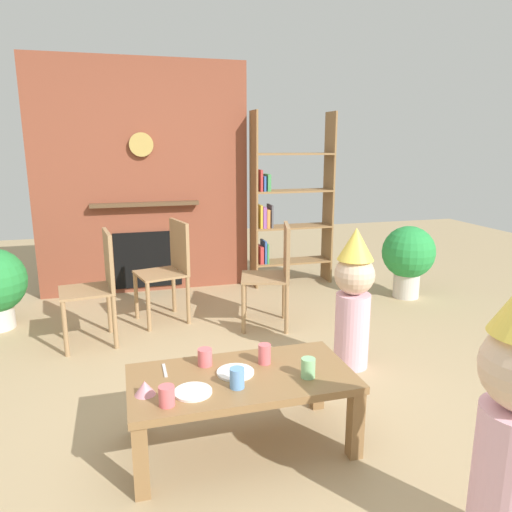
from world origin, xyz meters
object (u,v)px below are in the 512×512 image
(coffee_table, at_px, (242,386))
(paper_cup_near_left, at_px, (167,396))
(child_in_pink, at_px, (354,295))
(dining_chair_right, at_px, (276,269))
(paper_cup_near_right, at_px, (237,378))
(birthday_cake_slice, at_px, (145,388))
(paper_plate_front, at_px, (193,392))
(bookshelf, at_px, (286,207))
(paper_plate_rear, at_px, (235,372))
(paper_cup_center, at_px, (265,354))
(dining_chair_middle, at_px, (170,265))
(potted_plant_tall, at_px, (408,256))
(paper_cup_far_right, at_px, (205,357))
(paper_cup_far_left, at_px, (308,368))
(dining_chair_left, at_px, (98,281))

(coffee_table, distance_m, paper_cup_near_left, 0.45)
(child_in_pink, relative_size, dining_chair_right, 1.12)
(paper_cup_near_right, bearing_deg, birthday_cake_slice, 172.98)
(paper_cup_near_right, relative_size, paper_plate_front, 0.55)
(coffee_table, bearing_deg, child_in_pink, 35.43)
(coffee_table, relative_size, child_in_pink, 1.14)
(bookshelf, bearing_deg, paper_cup_near_right, -113.32)
(dining_chair_right, bearing_deg, paper_cup_near_right, 81.94)
(bookshelf, distance_m, paper_plate_rear, 3.10)
(bookshelf, relative_size, paper_cup_center, 17.49)
(paper_plate_rear, distance_m, child_in_pink, 1.22)
(paper_plate_front, bearing_deg, child_in_pink, 33.02)
(bookshelf, distance_m, dining_chair_middle, 1.64)
(paper_plate_front, bearing_deg, birthday_cake_slice, 167.53)
(birthday_cake_slice, height_order, potted_plant_tall, potted_plant_tall)
(bookshelf, xyz_separation_m, paper_cup_center, (-1.07, -2.73, -0.41))
(paper_cup_far_right, relative_size, birthday_cake_slice, 0.92)
(birthday_cake_slice, bearing_deg, paper_cup_far_left, -3.41)
(bookshelf, bearing_deg, paper_cup_center, -111.32)
(paper_cup_far_right, xyz_separation_m, potted_plant_tall, (2.43, 1.83, -0.01))
(paper_cup_far_left, height_order, birthday_cake_slice, paper_cup_far_left)
(paper_cup_near_right, distance_m, paper_cup_far_right, 0.30)
(paper_plate_rear, distance_m, dining_chair_left, 1.77)
(paper_cup_far_left, xyz_separation_m, dining_chair_right, (0.38, 1.71, 0.05))
(paper_cup_near_left, bearing_deg, dining_chair_middle, 83.54)
(potted_plant_tall, bearing_deg, dining_chair_right, -165.56)
(paper_plate_front, bearing_deg, dining_chair_right, 60.39)
(paper_cup_far_left, relative_size, dining_chair_left, 0.11)
(birthday_cake_slice, xyz_separation_m, dining_chair_middle, (0.34, 2.07, 0.07))
(birthday_cake_slice, height_order, dining_chair_middle, dining_chair_middle)
(paper_plate_front, bearing_deg, paper_cup_far_right, 68.92)
(child_in_pink, bearing_deg, dining_chair_right, -108.13)
(paper_cup_near_left, distance_m, dining_chair_left, 1.87)
(coffee_table, height_order, potted_plant_tall, potted_plant_tall)
(bookshelf, height_order, coffee_table, bookshelf)
(birthday_cake_slice, distance_m, dining_chair_left, 1.73)
(paper_cup_center, xyz_separation_m, paper_plate_rear, (-0.18, -0.07, -0.05))
(paper_cup_far_right, bearing_deg, child_in_pink, 25.04)
(bookshelf, height_order, paper_cup_center, bookshelf)
(paper_plate_front, relative_size, dining_chair_right, 0.20)
(child_in_pink, height_order, potted_plant_tall, child_in_pink)
(paper_cup_center, xyz_separation_m, dining_chair_left, (-0.90, 1.54, 0.05))
(dining_chair_left, xyz_separation_m, potted_plant_tall, (3.02, 0.36, -0.07))
(paper_cup_center, distance_m, dining_chair_left, 1.79)
(bookshelf, xyz_separation_m, paper_cup_near_right, (-1.27, -2.95, -0.42))
(paper_cup_near_right, xyz_separation_m, dining_chair_middle, (-0.10, 2.12, 0.06))
(paper_plate_rear, bearing_deg, paper_plate_front, -149.65)
(potted_plant_tall, bearing_deg, child_in_pink, -134.64)
(bookshelf, height_order, paper_plate_front, bookshelf)
(dining_chair_left, xyz_separation_m, dining_chair_right, (1.45, -0.04, 0.00))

